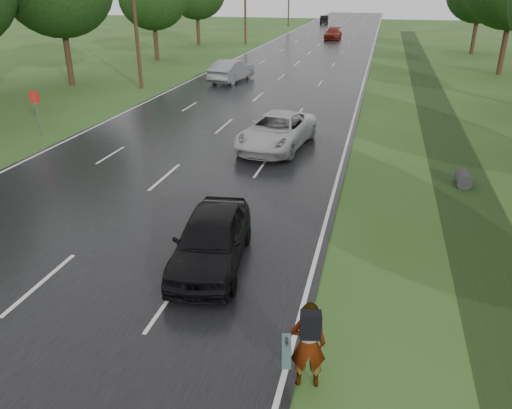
{
  "coord_description": "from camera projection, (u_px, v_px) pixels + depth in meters",
  "views": [
    {
      "loc": [
        8.04,
        -9.3,
        7.14
      ],
      "look_at": [
        4.89,
        3.47,
        1.3
      ],
      "focal_mm": 35.0,
      "sensor_mm": 36.0,
      "label": 1
    }
  ],
  "objects": [
    {
      "name": "white_pickup",
      "position": [
        277.0,
        131.0,
        23.32
      ],
      "size": [
        3.29,
        5.91,
        1.56
      ],
      "primitive_type": "imported",
      "rotation": [
        0.0,
        0.0,
        -0.13
      ],
      "color": "silver",
      "rests_on": "road"
    },
    {
      "name": "utility_pole_far",
      "position": [
        245.0,
        1.0,
        61.62
      ],
      "size": [
        1.6,
        0.26,
        10.0
      ],
      "color": "#3D2319",
      "rests_on": "ground"
    },
    {
      "name": "far_car_red",
      "position": [
        333.0,
        34.0,
        69.08
      ],
      "size": [
        2.15,
        5.13,
        1.48
      ],
      "primitive_type": "imported",
      "rotation": [
        0.0,
        0.0,
        -0.01
      ],
      "color": "maroon",
      "rests_on": "road"
    },
    {
      "name": "silver_sedan",
      "position": [
        232.0,
        71.0,
        39.22
      ],
      "size": [
        2.56,
        5.27,
        1.66
      ],
      "primitive_type": "imported",
      "rotation": [
        0.0,
        0.0,
        2.98
      ],
      "color": "gray",
      "rests_on": "road"
    },
    {
      "name": "dark_sedan",
      "position": [
        211.0,
        239.0,
        13.48
      ],
      "size": [
        2.36,
        4.7,
        1.54
      ],
      "primitive_type": "imported",
      "rotation": [
        0.0,
        0.0,
        0.12
      ],
      "color": "black",
      "rests_on": "road"
    },
    {
      "name": "pedestrian",
      "position": [
        307.0,
        344.0,
        9.33
      ],
      "size": [
        0.93,
        0.71,
        1.88
      ],
      "rotation": [
        0.0,
        0.0,
        3.35
      ],
      "color": "#A5998C",
      "rests_on": "ground"
    },
    {
      "name": "ground",
      "position": [
        41.0,
        285.0,
        12.91
      ],
      "size": [
        220.0,
        220.0,
        0.0
      ],
      "primitive_type": "plane",
      "color": "#314E1C",
      "rests_on": "ground"
    },
    {
      "name": "road_sign",
      "position": [
        36.0,
        104.0,
        24.75
      ],
      "size": [
        0.5,
        0.06,
        2.3
      ],
      "color": "slate",
      "rests_on": "ground"
    },
    {
      "name": "drainage_ditch",
      "position": [
        442.0,
        127.0,
        26.98
      ],
      "size": [
        2.2,
        120.0,
        0.56
      ],
      "color": "#1C3113",
      "rests_on": "ground"
    },
    {
      "name": "edge_stripe_west",
      "position": [
        244.0,
        55.0,
        54.3
      ],
      "size": [
        0.12,
        180.0,
        0.01
      ],
      "primitive_type": "cube",
      "color": "silver",
      "rests_on": "road"
    },
    {
      "name": "road",
      "position": [
        305.0,
        57.0,
        52.83
      ],
      "size": [
        14.0,
        180.0,
        0.04
      ],
      "primitive_type": "cube",
      "color": "black",
      "rests_on": "ground"
    },
    {
      "name": "edge_stripe_east",
      "position": [
        370.0,
        59.0,
        51.35
      ],
      "size": [
        0.12,
        180.0,
        0.01
      ],
      "primitive_type": "cube",
      "color": "silver",
      "rests_on": "road"
    },
    {
      "name": "center_line",
      "position": [
        305.0,
        57.0,
        52.82
      ],
      "size": [
        0.12,
        180.0,
        0.01
      ],
      "primitive_type": "cube",
      "color": "silver",
      "rests_on": "road"
    },
    {
      "name": "utility_pole_mid",
      "position": [
        135.0,
        14.0,
        35.0
      ],
      "size": [
        1.6,
        0.26,
        10.0
      ],
      "color": "#3D2319",
      "rests_on": "ground"
    },
    {
      "name": "far_car_dark",
      "position": [
        324.0,
        19.0,
        97.09
      ],
      "size": [
        1.91,
        4.49,
        1.44
      ],
      "primitive_type": "imported",
      "rotation": [
        0.0,
        0.0,
        3.23
      ],
      "color": "black",
      "rests_on": "road"
    }
  ]
}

